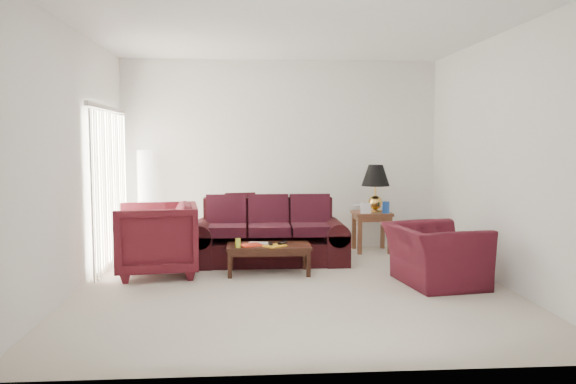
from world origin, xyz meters
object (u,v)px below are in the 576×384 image
object	(u,v)px
floor_lamp	(145,201)
armchair_left	(157,239)
end_table	(371,232)
sofa	(269,231)
armchair_right	(435,255)
coffee_table	(269,259)

from	to	relation	value
floor_lamp	armchair_left	world-z (taller)	floor_lamp
end_table	armchair_left	distance (m)	3.38
end_table	sofa	bearing A→B (deg)	-155.69
sofa	end_table	bearing A→B (deg)	23.70
sofa	end_table	world-z (taller)	sofa
armchair_left	floor_lamp	bearing A→B (deg)	-171.96
sofa	armchair_left	xyz separation A→B (m)	(-1.46, -0.63, 0.02)
armchair_right	sofa	bearing A→B (deg)	46.16
floor_lamp	armchair_left	bearing A→B (deg)	-74.79
floor_lamp	coffee_table	world-z (taller)	floor_lamp
end_table	armchair_right	size ratio (longest dim) A/B	0.57
armchair_left	coffee_table	world-z (taller)	armchair_left
sofa	coffee_table	distance (m)	0.70
armchair_right	coffee_table	distance (m)	2.10
floor_lamp	armchair_right	distance (m)	4.41
armchair_left	coffee_table	bearing A→B (deg)	81.79
floor_lamp	armchair_right	xyz separation A→B (m)	(3.80, -2.20, -0.45)
armchair_left	coffee_table	size ratio (longest dim) A/B	0.95
sofa	armchair_right	distance (m)	2.37
end_table	floor_lamp	distance (m)	3.53
sofa	armchair_left	bearing A→B (deg)	-157.42
end_table	floor_lamp	size ratio (longest dim) A/B	0.39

